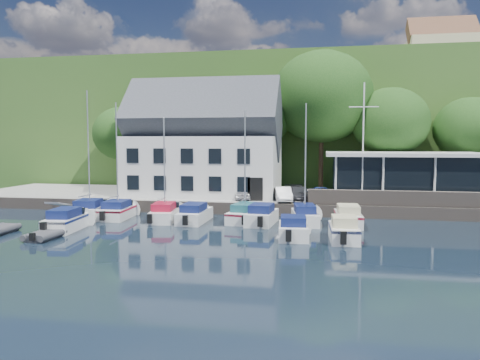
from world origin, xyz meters
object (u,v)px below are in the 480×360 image
at_px(boat_r1_4, 245,164).
at_px(boat_r1_1, 117,163).
at_px(car_silver, 243,193).
at_px(boat_r2_0, 67,219).
at_px(boat_r1_2, 164,164).
at_px(boat_r1_3, 195,212).
at_px(boat_r1_7, 348,215).
at_px(club_pavilion, 402,176).
at_px(car_blue, 321,193).
at_px(boat_r2_4, 344,228).
at_px(dinghy_1, 44,234).
at_px(boat_r1_6, 305,164).
at_px(car_dgrey, 299,193).
at_px(boat_r1_5, 262,214).
at_px(boat_r2_3, 293,227).
at_px(flagpole, 363,143).
at_px(boat_r1_0, 89,159).
at_px(car_white, 283,194).
at_px(harbor_building, 204,149).

bearing_deg(boat_r1_4, boat_r1_1, -169.93).
distance_m(car_silver, boat_r1_1, 11.06).
bearing_deg(boat_r2_0, boat_r1_2, 35.80).
distance_m(boat_r1_1, boat_r1_3, 7.45).
xyz_separation_m(boat_r1_4, boat_r1_7, (7.61, -0.33, -3.58)).
relative_size(club_pavilion, car_blue, 3.65).
bearing_deg(boat_r2_4, boat_r2_0, 176.62).
relative_size(car_silver, dinghy_1, 1.20).
height_order(boat_r1_4, boat_r2_0, boat_r1_4).
bearing_deg(boat_r2_4, car_silver, 123.53).
relative_size(boat_r1_6, boat_r2_4, 1.71).
relative_size(car_dgrey, boat_r1_5, 0.74).
distance_m(car_silver, dinghy_1, 17.33).
bearing_deg(boat_r1_6, car_blue, 70.87).
bearing_deg(boat_r1_1, boat_r1_4, -2.88).
bearing_deg(boat_r1_7, boat_r2_3, -127.36).
distance_m(car_blue, flagpole, 5.50).
relative_size(boat_r1_0, boat_r2_3, 1.94).
bearing_deg(boat_r1_2, car_white, 24.71).
bearing_deg(boat_r1_1, harbor_building, 57.37).
bearing_deg(car_dgrey, flagpole, -19.03).
bearing_deg(harbor_building, dinghy_1, -108.99).
xyz_separation_m(car_dgrey, boat_r2_0, (-15.23, -10.79, -0.86)).
height_order(harbor_building, car_white, harbor_building).
height_order(boat_r1_3, boat_r2_0, boat_r2_0).
bearing_deg(car_dgrey, boat_r2_3, -104.54).
bearing_deg(boat_r1_1, boat_r1_7, -4.37).
relative_size(car_silver, boat_r1_2, 0.38).
bearing_deg(car_silver, boat_r1_1, -157.59).
bearing_deg(harbor_building, boat_r1_3, -79.90).
xyz_separation_m(harbor_building, boat_r1_1, (-4.79, -8.74, -0.97)).
xyz_separation_m(boat_r1_1, boat_r1_5, (11.57, -0.63, -3.62)).
relative_size(boat_r1_0, boat_r1_2, 1.09).
relative_size(harbor_building, car_silver, 4.40).
bearing_deg(car_white, car_blue, 6.74).
height_order(boat_r1_1, boat_r2_0, boat_r1_1).
xyz_separation_m(club_pavilion, boat_r1_5, (-11.22, -8.87, -2.29)).
bearing_deg(dinghy_1, car_blue, 42.03).
bearing_deg(boat_r1_7, flagpole, 73.32).
relative_size(boat_r1_2, boat_r1_3, 1.32).
bearing_deg(boat_r1_2, car_blue, 21.01).
bearing_deg(boat_r1_5, car_silver, 116.42).
xyz_separation_m(club_pavilion, dinghy_1, (-23.87, -16.54, -2.73)).
bearing_deg(car_white, boat_r2_0, -154.35).
height_order(car_blue, boat_r1_7, car_blue).
distance_m(boat_r1_1, boat_r1_7, 18.15).
distance_m(car_white, boat_r1_0, 16.04).
height_order(car_white, boat_r1_4, boat_r1_4).
bearing_deg(boat_r1_7, car_blue, 105.66).
distance_m(boat_r1_5, boat_r1_6, 4.86).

